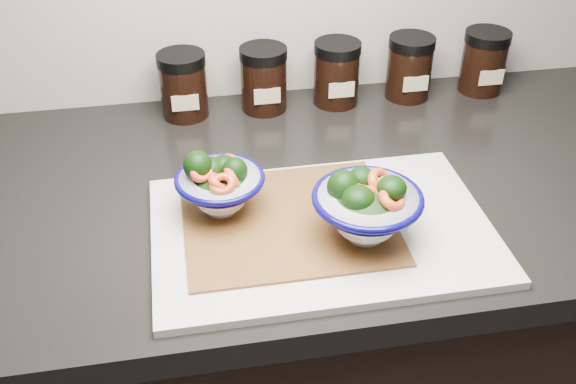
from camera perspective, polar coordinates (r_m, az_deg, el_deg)
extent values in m
cube|color=black|center=(1.34, 5.29, -15.44)|extent=(3.43, 0.58, 0.86)
cube|color=black|center=(1.04, 6.62, 0.49)|extent=(3.50, 0.60, 0.04)
cube|color=silver|center=(0.90, 2.89, -3.24)|extent=(0.45, 0.30, 0.01)
cube|color=#905E2B|center=(0.91, 0.00, -2.37)|extent=(0.28, 0.24, 0.00)
cylinder|color=white|center=(0.92, -5.64, -1.26)|extent=(0.04, 0.04, 0.01)
ellipsoid|color=white|center=(0.92, -5.69, -0.59)|extent=(0.07, 0.07, 0.03)
torus|color=#080550|center=(0.90, -5.81, 1.14)|extent=(0.12, 0.12, 0.01)
torus|color=#080550|center=(0.90, -5.76, 0.49)|extent=(0.10, 0.10, 0.00)
ellipsoid|color=black|center=(0.90, -5.78, 0.67)|extent=(0.09, 0.09, 0.04)
ellipsoid|color=black|center=(0.89, -7.65, 2.23)|extent=(0.04, 0.04, 0.04)
cylinder|color=#477233|center=(0.90, -7.58, 1.51)|extent=(0.01, 0.01, 0.03)
ellipsoid|color=black|center=(0.90, -5.45, 2.23)|extent=(0.03, 0.03, 0.03)
cylinder|color=#477233|center=(0.91, -5.41, 1.62)|extent=(0.01, 0.01, 0.02)
ellipsoid|color=black|center=(0.89, -4.52, 1.81)|extent=(0.03, 0.03, 0.04)
cylinder|color=#477233|center=(0.90, -4.49, 1.18)|extent=(0.01, 0.01, 0.02)
ellipsoid|color=black|center=(0.90, -6.56, 1.86)|extent=(0.04, 0.04, 0.04)
cylinder|color=#477233|center=(0.91, -6.50, 1.16)|extent=(0.01, 0.01, 0.02)
torus|color=orange|center=(0.88, -4.76, 1.18)|extent=(0.03, 0.05, 0.05)
torus|color=orange|center=(0.87, -5.57, 0.65)|extent=(0.05, 0.04, 0.04)
torus|color=orange|center=(0.88, -5.97, 0.83)|extent=(0.04, 0.05, 0.04)
torus|color=orange|center=(0.88, -7.30, 1.77)|extent=(0.05, 0.05, 0.04)
torus|color=orange|center=(0.91, -4.86, 2.49)|extent=(0.05, 0.05, 0.03)
cylinder|color=#CCBC8E|center=(0.89, -4.34, 1.97)|extent=(0.02, 0.02, 0.01)
cylinder|color=#CCBC8E|center=(0.90, -5.35, 1.93)|extent=(0.02, 0.02, 0.02)
cylinder|color=white|center=(0.88, 6.53, -3.39)|extent=(0.05, 0.05, 0.01)
ellipsoid|color=white|center=(0.87, 6.60, -2.60)|extent=(0.08, 0.08, 0.04)
torus|color=#080550|center=(0.85, 6.77, -0.51)|extent=(0.14, 0.14, 0.01)
torus|color=#080550|center=(0.86, 6.71, -1.29)|extent=(0.12, 0.12, 0.00)
ellipsoid|color=black|center=(0.85, 6.73, -1.07)|extent=(0.10, 0.10, 0.05)
ellipsoid|color=black|center=(0.85, 4.71, 0.40)|extent=(0.04, 0.04, 0.05)
cylinder|color=#477233|center=(0.86, 4.67, -0.42)|extent=(0.02, 0.01, 0.03)
ellipsoid|color=black|center=(0.86, 6.23, 1.13)|extent=(0.03, 0.03, 0.03)
cylinder|color=#477233|center=(0.87, 6.18, 0.47)|extent=(0.02, 0.01, 0.02)
ellipsoid|color=black|center=(0.84, 8.77, 0.32)|extent=(0.04, 0.04, 0.03)
cylinder|color=#477233|center=(0.85, 8.69, -0.41)|extent=(0.02, 0.01, 0.03)
ellipsoid|color=black|center=(0.83, 5.95, -0.58)|extent=(0.04, 0.04, 0.03)
cylinder|color=#477233|center=(0.84, 5.89, -1.39)|extent=(0.02, 0.01, 0.03)
torus|color=orange|center=(0.85, 6.37, 0.39)|extent=(0.06, 0.06, 0.03)
torus|color=orange|center=(0.85, 8.41, -0.18)|extent=(0.06, 0.06, 0.04)
torus|color=orange|center=(0.86, 7.74, 0.90)|extent=(0.05, 0.06, 0.05)
torus|color=orange|center=(0.83, 8.79, -0.59)|extent=(0.06, 0.06, 0.03)
cylinder|color=#CCBC8E|center=(0.85, 8.10, 0.78)|extent=(0.02, 0.02, 0.01)
cylinder|color=black|center=(1.17, -8.81, 8.54)|extent=(0.08, 0.08, 0.09)
cylinder|color=black|center=(1.15, -9.07, 11.05)|extent=(0.08, 0.08, 0.02)
cube|color=#C6B793|center=(1.14, -8.69, 7.46)|extent=(0.05, 0.00, 0.03)
cylinder|color=black|center=(1.18, -2.06, 9.17)|extent=(0.08, 0.08, 0.09)
cylinder|color=black|center=(1.16, -2.12, 11.67)|extent=(0.08, 0.08, 0.02)
cube|color=#C6B793|center=(1.15, -1.77, 8.11)|extent=(0.05, 0.00, 0.03)
cylinder|color=black|center=(1.21, 4.12, 9.63)|extent=(0.08, 0.08, 0.09)
cylinder|color=black|center=(1.18, 4.23, 12.10)|extent=(0.08, 0.08, 0.02)
cube|color=#C6B793|center=(1.17, 4.56, 8.60)|extent=(0.04, 0.00, 0.03)
cylinder|color=black|center=(1.24, 10.19, 9.97)|extent=(0.08, 0.08, 0.09)
cylinder|color=black|center=(1.22, 10.47, 12.37)|extent=(0.08, 0.08, 0.02)
cube|color=#C6B793|center=(1.21, 10.76, 8.98)|extent=(0.04, 0.00, 0.03)
cylinder|color=black|center=(1.30, 16.18, 10.21)|extent=(0.08, 0.08, 0.09)
cylinder|color=black|center=(1.27, 16.60, 12.50)|extent=(0.08, 0.08, 0.02)
cube|color=#C6B793|center=(1.27, 16.85, 9.25)|extent=(0.05, 0.00, 0.03)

